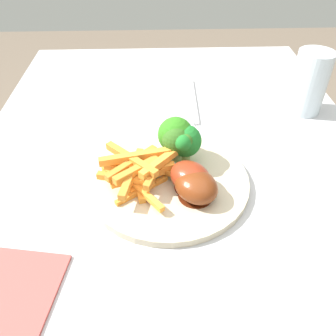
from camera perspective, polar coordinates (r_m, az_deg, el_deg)
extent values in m
cube|color=#B7B7BC|center=(0.51, 1.91, -9.45)|extent=(1.27, 0.70, 0.03)
cylinder|color=gray|center=(1.22, 13.44, 0.40)|extent=(0.06, 0.06, 0.71)
cylinder|color=gray|center=(1.21, -14.10, -0.27)|extent=(0.06, 0.06, 0.71)
cylinder|color=beige|center=(0.55, 0.00, -2.08)|extent=(0.25, 0.25, 0.01)
cylinder|color=#7F9E4C|center=(0.57, 2.74, 1.98)|extent=(0.02, 0.02, 0.02)
sphere|color=#1F7628|center=(0.55, 2.84, 4.46)|extent=(0.05, 0.05, 0.05)
sphere|color=#1F7628|center=(0.57, 2.69, 5.09)|extent=(0.03, 0.03, 0.03)
sphere|color=#1F7628|center=(0.53, 2.45, 4.12)|extent=(0.03, 0.03, 0.03)
sphere|color=#1F7628|center=(0.56, 2.13, 5.92)|extent=(0.03, 0.03, 0.03)
cylinder|color=#8D9E54|center=(0.57, 1.12, 2.67)|extent=(0.02, 0.02, 0.03)
sphere|color=#2F7A1C|center=(0.55, 1.16, 5.45)|extent=(0.06, 0.06, 0.06)
sphere|color=#2F7A1C|center=(0.58, 0.90, 6.31)|extent=(0.02, 0.02, 0.02)
sphere|color=#2F7A1C|center=(0.54, 2.50, 4.70)|extent=(0.03, 0.03, 0.03)
sphere|color=#2F7A1C|center=(0.54, -0.31, 5.00)|extent=(0.02, 0.02, 0.02)
sphere|color=#2F7A1C|center=(0.55, 3.59, 5.33)|extent=(0.03, 0.03, 0.03)
cylinder|color=#85AA5A|center=(0.56, 1.51, 2.10)|extent=(0.02, 0.02, 0.03)
sphere|color=#32651F|center=(0.54, 1.57, 4.75)|extent=(0.05, 0.05, 0.05)
sphere|color=#32651F|center=(0.53, 2.92, 4.44)|extent=(0.02, 0.02, 0.02)
sphere|color=#32651F|center=(0.56, 1.48, 6.37)|extent=(0.01, 0.01, 0.01)
sphere|color=#32651F|center=(0.55, 3.48, 5.64)|extent=(0.02, 0.02, 0.02)
cube|color=orange|center=(0.53, -4.96, -2.47)|extent=(0.08, 0.03, 0.01)
cube|color=orange|center=(0.52, -1.80, 0.19)|extent=(0.10, 0.04, 0.01)
cube|color=#F99834|center=(0.51, -6.08, -1.71)|extent=(0.03, 0.07, 0.01)
cube|color=orange|center=(0.54, -8.07, -1.90)|extent=(0.07, 0.06, 0.01)
cube|color=orange|center=(0.53, -5.37, 1.88)|extent=(0.03, 0.11, 0.01)
cube|color=orange|center=(0.52, -4.88, -1.34)|extent=(0.04, 0.08, 0.01)
cube|color=orange|center=(0.52, -4.72, -1.34)|extent=(0.05, 0.08, 0.01)
cube|color=orange|center=(0.52, -5.93, -0.80)|extent=(0.11, 0.03, 0.01)
cube|color=orange|center=(0.54, -1.11, -0.30)|extent=(0.04, 0.06, 0.01)
cube|color=#F99B35|center=(0.52, -1.26, 0.98)|extent=(0.07, 0.06, 0.01)
cube|color=orange|center=(0.53, -3.23, -0.22)|extent=(0.03, 0.08, 0.01)
cube|color=#F99834|center=(0.51, -4.47, -3.53)|extent=(0.09, 0.07, 0.01)
cube|color=orange|center=(0.51, -5.15, -0.32)|extent=(0.06, 0.07, 0.01)
cube|color=orange|center=(0.52, -4.22, -3.60)|extent=(0.06, 0.08, 0.01)
cube|color=orange|center=(0.53, -6.01, 1.46)|extent=(0.08, 0.08, 0.01)
cube|color=orange|center=(0.53, -6.44, 0.04)|extent=(0.02, 0.08, 0.01)
cube|color=orange|center=(0.53, -5.91, 0.83)|extent=(0.08, 0.08, 0.01)
cube|color=orange|center=(0.54, -7.48, -1.75)|extent=(0.03, 0.08, 0.01)
cylinder|color=#631B0D|center=(0.53, 3.60, -3.18)|extent=(0.05, 0.05, 0.00)
ellipsoid|color=maroon|center=(0.51, 3.69, -1.54)|extent=(0.09, 0.08, 0.04)
cylinder|color=beige|center=(0.54, -0.15, 1.07)|extent=(0.03, 0.03, 0.01)
sphere|color=silver|center=(0.55, -1.19, 1.83)|extent=(0.02, 0.02, 0.02)
cylinder|color=#4D1C0B|center=(0.52, 4.49, -4.54)|extent=(0.05, 0.05, 0.00)
ellipsoid|color=maroon|center=(0.50, 4.60, -2.95)|extent=(0.09, 0.09, 0.04)
cylinder|color=beige|center=(0.54, 0.67, 0.21)|extent=(0.04, 0.03, 0.01)
sphere|color=silver|center=(0.55, -0.52, 1.23)|extent=(0.02, 0.02, 0.02)
cube|color=silver|center=(0.76, 4.07, 10.98)|extent=(0.19, 0.02, 0.00)
cylinder|color=silver|center=(0.75, 22.04, 12.77)|extent=(0.07, 0.07, 0.12)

